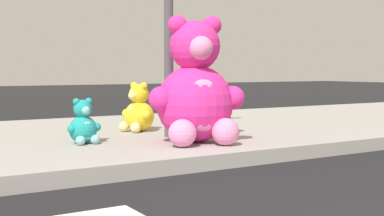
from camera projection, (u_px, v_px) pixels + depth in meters
name	position (u px, v px, depth m)	size (l,w,h in m)	color
sidewalk	(66.00, 141.00, 6.43)	(28.00, 4.40, 0.15)	#9E9B93
plush_pink_large	(196.00, 92.00, 5.72)	(1.04, 0.98, 1.39)	#F22D93
plush_yellow	(138.00, 112.00, 6.77)	(0.45, 0.47, 0.64)	yellow
plush_teal	(83.00, 125.00, 5.65)	(0.38, 0.34, 0.49)	teal
plush_white	(212.00, 113.00, 7.05)	(0.43, 0.37, 0.55)	white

